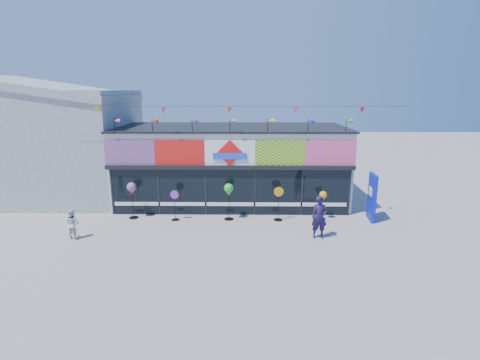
{
  "coord_description": "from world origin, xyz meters",
  "views": [
    {
      "loc": [
        0.7,
        -14.19,
        6.06
      ],
      "look_at": [
        0.5,
        2.0,
        2.11
      ],
      "focal_mm": 28.0,
      "sensor_mm": 36.0,
      "label": 1
    }
  ],
  "objects_px": {
    "spinner_4": "(323,197)",
    "spinner_1": "(175,204)",
    "blue_sign": "(372,197)",
    "child": "(73,224)",
    "spinner_0": "(132,190)",
    "spinner_3": "(278,203)",
    "spinner_2": "(229,191)",
    "adult_man": "(319,217)"
  },
  "relations": [
    {
      "from": "blue_sign",
      "to": "spinner_3",
      "type": "xyz_separation_m",
      "value": [
        -4.39,
        -0.11,
        -0.26
      ]
    },
    {
      "from": "spinner_4",
      "to": "spinner_1",
      "type": "bearing_deg",
      "value": -178.35
    },
    {
      "from": "spinner_3",
      "to": "child",
      "type": "height_order",
      "value": "spinner_3"
    },
    {
      "from": "spinner_0",
      "to": "spinner_4",
      "type": "relative_size",
      "value": 1.27
    },
    {
      "from": "spinner_1",
      "to": "spinner_3",
      "type": "height_order",
      "value": "spinner_3"
    },
    {
      "from": "blue_sign",
      "to": "adult_man",
      "type": "bearing_deg",
      "value": -136.58
    },
    {
      "from": "spinner_1",
      "to": "spinner_4",
      "type": "relative_size",
      "value": 1.04
    },
    {
      "from": "spinner_2",
      "to": "spinner_3",
      "type": "relative_size",
      "value": 1.09
    },
    {
      "from": "spinner_4",
      "to": "blue_sign",
      "type": "bearing_deg",
      "value": -1.19
    },
    {
      "from": "spinner_2",
      "to": "child",
      "type": "bearing_deg",
      "value": -159.47
    },
    {
      "from": "spinner_4",
      "to": "child",
      "type": "bearing_deg",
      "value": -167.14
    },
    {
      "from": "spinner_3",
      "to": "child",
      "type": "xyz_separation_m",
      "value": [
        -8.73,
        -2.32,
        -0.23
      ]
    },
    {
      "from": "spinner_2",
      "to": "child",
      "type": "height_order",
      "value": "spinner_2"
    },
    {
      "from": "spinner_3",
      "to": "spinner_0",
      "type": "bearing_deg",
      "value": 178.21
    },
    {
      "from": "spinner_2",
      "to": "spinner_4",
      "type": "xyz_separation_m",
      "value": [
        4.45,
        0.08,
        -0.3
      ]
    },
    {
      "from": "spinner_3",
      "to": "blue_sign",
      "type": "bearing_deg",
      "value": 1.43
    },
    {
      "from": "spinner_3",
      "to": "spinner_4",
      "type": "distance_m",
      "value": 2.13
    },
    {
      "from": "blue_sign",
      "to": "child",
      "type": "distance_m",
      "value": 13.35
    },
    {
      "from": "blue_sign",
      "to": "spinner_0",
      "type": "height_order",
      "value": "blue_sign"
    },
    {
      "from": "spinner_0",
      "to": "spinner_2",
      "type": "distance_m",
      "value": 4.61
    },
    {
      "from": "blue_sign",
      "to": "spinner_1",
      "type": "relative_size",
      "value": 1.53
    },
    {
      "from": "blue_sign",
      "to": "spinner_3",
      "type": "relative_size",
      "value": 1.37
    },
    {
      "from": "blue_sign",
      "to": "spinner_3",
      "type": "distance_m",
      "value": 4.4
    },
    {
      "from": "spinner_0",
      "to": "spinner_3",
      "type": "xyz_separation_m",
      "value": [
        6.95,
        -0.22,
        -0.55
      ]
    },
    {
      "from": "spinner_1",
      "to": "spinner_2",
      "type": "xyz_separation_m",
      "value": [
        2.54,
        0.12,
        0.64
      ]
    },
    {
      "from": "spinner_0",
      "to": "spinner_1",
      "type": "distance_m",
      "value": 2.18
    },
    {
      "from": "spinner_1",
      "to": "child",
      "type": "xyz_separation_m",
      "value": [
        -3.84,
        -2.27,
        -0.14
      ]
    },
    {
      "from": "blue_sign",
      "to": "spinner_2",
      "type": "height_order",
      "value": "blue_sign"
    },
    {
      "from": "spinner_4",
      "to": "child",
      "type": "distance_m",
      "value": 11.12
    },
    {
      "from": "spinner_1",
      "to": "spinner_2",
      "type": "bearing_deg",
      "value": 2.69
    },
    {
      "from": "spinner_4",
      "to": "spinner_3",
      "type": "bearing_deg",
      "value": -175.74
    },
    {
      "from": "blue_sign",
      "to": "spinner_1",
      "type": "distance_m",
      "value": 9.28
    },
    {
      "from": "blue_sign",
      "to": "child",
      "type": "relative_size",
      "value": 1.76
    },
    {
      "from": "spinner_2",
      "to": "child",
      "type": "distance_m",
      "value": 6.86
    },
    {
      "from": "blue_sign",
      "to": "spinner_0",
      "type": "bearing_deg",
      "value": -175.15
    },
    {
      "from": "blue_sign",
      "to": "spinner_2",
      "type": "bearing_deg",
      "value": -174.31
    },
    {
      "from": "adult_man",
      "to": "child",
      "type": "xyz_separation_m",
      "value": [
        -10.23,
        -0.16,
        -0.27
      ]
    },
    {
      "from": "spinner_4",
      "to": "adult_man",
      "type": "height_order",
      "value": "adult_man"
    },
    {
      "from": "spinner_1",
      "to": "spinner_0",
      "type": "bearing_deg",
      "value": 172.8
    },
    {
      "from": "blue_sign",
      "to": "spinner_0",
      "type": "xyz_separation_m",
      "value": [
        -11.35,
        0.11,
        0.29
      ]
    },
    {
      "from": "blue_sign",
      "to": "adult_man",
      "type": "distance_m",
      "value": 3.68
    },
    {
      "from": "spinner_0",
      "to": "spinner_4",
      "type": "xyz_separation_m",
      "value": [
        9.06,
        -0.06,
        -0.3
      ]
    }
  ]
}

